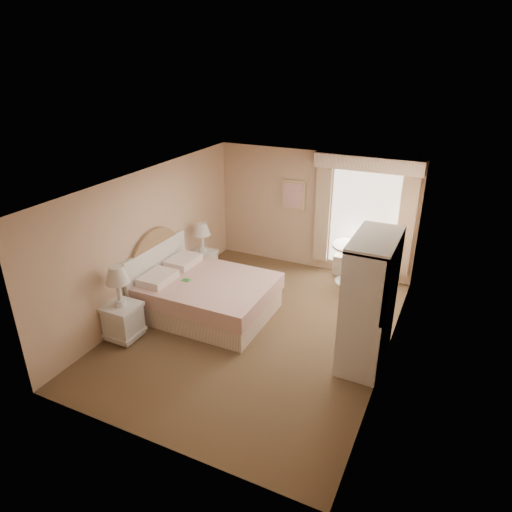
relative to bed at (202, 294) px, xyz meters
The scene contains 9 objects.
room 1.42m from the bed, ahead, with size 4.21×5.51×2.51m.
window 3.50m from the bed, 49.85° to the left, with size 2.05×0.22×2.51m.
framed_art 2.95m from the bed, 75.79° to the left, with size 0.52×0.04×0.62m.
bed is the anchor object (origin of this frame).
nightstand_near 1.44m from the bed, 120.32° to the right, with size 0.52×0.52×1.26m.
nightstand_far 1.43m from the bed, 120.43° to the left, with size 0.48×0.48×1.15m.
round_table 3.07m from the bed, 47.05° to the left, with size 0.78×0.78×0.83m.
cafe_chair 3.25m from the bed, 46.86° to the left, with size 0.57×0.57×0.93m.
armoire 2.97m from the bed, ahead, with size 0.60×1.20×2.00m.
Camera 1 is at (2.77, -5.90, 4.28)m, focal length 32.00 mm.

